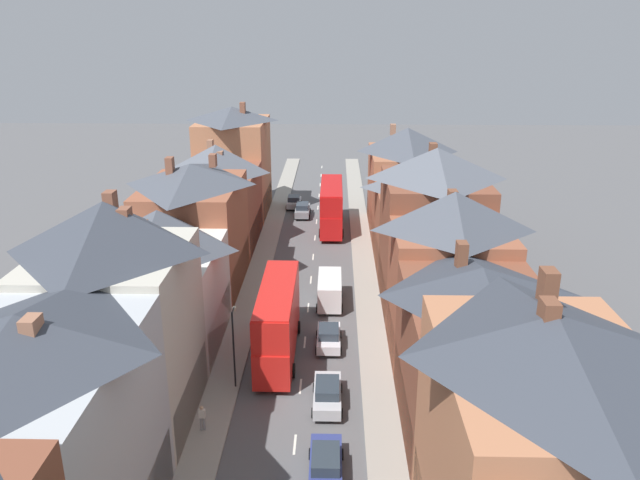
% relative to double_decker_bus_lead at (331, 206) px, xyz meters
% --- Properties ---
extents(pavement_left, '(2.20, 104.00, 0.14)m').
position_rel_double_decker_bus_lead_xyz_m(pavement_left, '(-6.89, -13.19, -2.75)').
color(pavement_left, gray).
rests_on(pavement_left, ground).
extents(pavement_right, '(2.20, 104.00, 0.14)m').
position_rel_double_decker_bus_lead_xyz_m(pavement_right, '(3.31, -13.19, -2.75)').
color(pavement_right, gray).
rests_on(pavement_right, ground).
extents(centre_line_dashes, '(0.14, 97.80, 0.01)m').
position_rel_double_decker_bus_lead_xyz_m(centre_line_dashes, '(-1.79, -15.19, -2.81)').
color(centre_line_dashes, silver).
rests_on(centre_line_dashes, ground).
extents(terrace_row_left, '(8.00, 73.61, 13.83)m').
position_rel_double_decker_bus_lead_xyz_m(terrace_row_left, '(-11.98, -25.99, 3.25)').
color(terrace_row_left, brown).
rests_on(terrace_row_left, ground).
extents(terrace_row_right, '(8.00, 69.22, 13.43)m').
position_rel_double_decker_bus_lead_xyz_m(terrace_row_right, '(8.39, -29.29, 3.07)').
color(terrace_row_right, brown).
rests_on(terrace_row_right, ground).
extents(double_decker_bus_lead, '(2.74, 10.80, 5.30)m').
position_rel_double_decker_bus_lead_xyz_m(double_decker_bus_lead, '(0.00, 0.00, 0.00)').
color(double_decker_bus_lead, red).
rests_on(double_decker_bus_lead, ground).
extents(double_decker_bus_mid_street, '(2.74, 10.80, 5.30)m').
position_rel_double_decker_bus_lead_xyz_m(double_decker_bus_mid_street, '(-3.60, -29.07, 0.00)').
color(double_decker_bus_mid_street, red).
rests_on(double_decker_bus_mid_street, ground).
extents(car_near_blue, '(1.90, 4.02, 1.60)m').
position_rel_double_decker_bus_lead_xyz_m(car_near_blue, '(0.01, -27.77, -2.01)').
color(car_near_blue, silver).
rests_on(car_near_blue, ground).
extents(car_near_silver, '(1.90, 4.50, 1.61)m').
position_rel_double_decker_bus_lead_xyz_m(car_near_silver, '(0.01, -41.83, -2.00)').
color(car_near_silver, navy).
rests_on(car_near_silver, ground).
extents(car_parked_right_a, '(1.90, 4.48, 1.68)m').
position_rel_double_decker_bus_lead_xyz_m(car_parked_right_a, '(-3.59, 4.96, -1.97)').
color(car_parked_right_a, gray).
rests_on(car_parked_right_a, ground).
extents(car_mid_black, '(1.90, 4.45, 1.64)m').
position_rel_double_decker_bus_lead_xyz_m(car_mid_black, '(0.01, -35.24, -1.99)').
color(car_mid_black, '#B7BABF').
rests_on(car_mid_black, ground).
extents(car_parked_left_b, '(1.90, 3.99, 1.60)m').
position_rel_double_decker_bus_lead_xyz_m(car_parked_left_b, '(-4.89, 8.77, -2.01)').
color(car_parked_left_b, '#B7BABF').
rests_on(car_parked_left_b, ground).
extents(delivery_van, '(2.20, 5.20, 2.41)m').
position_rel_double_decker_bus_lead_xyz_m(delivery_van, '(0.01, -20.40, -1.48)').
color(delivery_van, white).
rests_on(delivery_van, ground).
extents(pedestrian_mid_left, '(0.36, 0.22, 1.61)m').
position_rel_double_decker_bus_lead_xyz_m(pedestrian_mid_left, '(-7.24, -38.13, -1.78)').
color(pedestrian_mid_left, gray).
rests_on(pedestrian_mid_left, pavement_left).
extents(street_lamp, '(0.20, 1.12, 5.50)m').
position_rel_double_decker_bus_lead_xyz_m(street_lamp, '(-6.04, -33.34, 0.43)').
color(street_lamp, black).
rests_on(street_lamp, ground).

